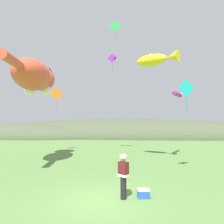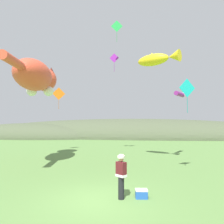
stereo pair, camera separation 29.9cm
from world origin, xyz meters
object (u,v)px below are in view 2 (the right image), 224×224
Objects in this scene: kite_tube_streamer at (180,94)px; kite_fish_windsock at (157,59)px; kite_diamond_orange at (59,94)px; kite_diamond_violet at (114,58)px; kite_giant_cat at (36,77)px; kite_spool at (138,193)px; picnic_cooler at (141,194)px; kite_diamond_teal at (187,88)px; festival_attendant at (121,175)px; kite_diamond_green at (117,26)px.

kite_fish_windsock is at bearing -131.98° from kite_tube_streamer.
kite_fish_windsock reaches higher than kite_tube_streamer.
kite_diamond_violet is at bearing 3.58° from kite_diamond_orange.
kite_diamond_orange is (-0.32, 5.38, -0.61)m from kite_giant_cat.
kite_diamond_orange reaches higher than kite_spool.
kite_diamond_violet is 6.45m from kite_diamond_orange.
kite_diamond_teal is at bearing 57.37° from picnic_cooler.
picnic_cooler is 0.06× the size of kite_giant_cat.
kite_giant_cat is 4.15× the size of kite_diamond_teal.
kite_diamond_green reaches higher than festival_attendant.
kite_fish_windsock is at bearing -23.02° from kite_diamond_orange.
kite_diamond_green is 0.97× the size of kite_diamond_teal.
festival_attendant is 0.83× the size of kite_diamond_orange.
kite_diamond_orange is at bearing 121.35° from festival_attendant.
kite_diamond_green is 0.91× the size of kite_diamond_orange.
kite_diamond_violet is 0.93× the size of kite_diamond_green.
kite_tube_streamer is (2.00, 2.22, -2.43)m from kite_fish_windsock.
kite_tube_streamer is (10.90, 3.68, -0.99)m from kite_giant_cat.
kite_spool is 0.03× the size of kite_giant_cat.
kite_giant_cat is at bearing -86.60° from kite_diamond_orange.
kite_fish_windsock is 1.85× the size of kite_diamond_violet.
kite_fish_windsock is at bearing 74.97° from festival_attendant.
kite_giant_cat reaches higher than kite_diamond_orange.
kite_giant_cat is at bearing 137.12° from festival_attendant.
kite_diamond_orange is (-5.87, 1.25, -5.87)m from kite_diamond_green.
kite_giant_cat is 4.28× the size of kite_diamond_green.
kite_diamond_green is at bearing 141.44° from kite_fish_windsock.
kite_spool is at bearing -78.54° from kite_diamond_violet.
kite_diamond_violet is at bearing 101.86° from picnic_cooler.
kite_tube_streamer is at bearing 84.36° from kite_diamond_teal.
kite_diamond_green is (-2.06, 10.26, 11.39)m from picnic_cooler.
kite_diamond_violet reaches higher than festival_attendant.
kite_diamond_violet reaches higher than kite_tube_streamer.
kite_fish_windsock is 1.72× the size of kite_diamond_green.
picnic_cooler is 15.47m from kite_diamond_green.
kite_tube_streamer is (3.43, 9.50, 5.20)m from kite_spool.
picnic_cooler is 7.02m from kite_diamond_teal.
kite_diamond_teal is at bearing -55.40° from kite_diamond_violet.
kite_diamond_green is (-3.35, 2.67, 3.83)m from kite_fish_windsock.
kite_tube_streamer is 8.24m from kite_diamond_green.
kite_giant_cat is at bearing -161.33° from kite_tube_streamer.
kite_giant_cat is 8.69m from kite_diamond_green.
kite_fish_windsock is (1.29, 7.59, 7.56)m from picnic_cooler.
kite_diamond_teal is (3.54, 4.47, 4.07)m from festival_attendant.
kite_spool is 0.35m from picnic_cooler.
picnic_cooler is at bearing -108.51° from kite_tube_streamer.
kite_spool is at bearing 115.74° from picnic_cooler.
kite_diamond_teal is (5.22, -7.57, -4.11)m from kite_diamond_violet.
picnic_cooler is 0.25× the size of kite_diamond_orange.
kite_diamond_green is (0.42, -1.59, 2.43)m from kite_diamond_violet.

